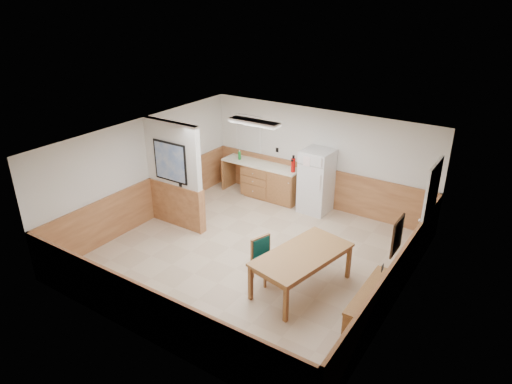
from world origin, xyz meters
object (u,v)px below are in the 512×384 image
Objects in this scene: refrigerator at (316,181)px; soap_bottle at (240,156)px; dining_table at (302,258)px; dining_bench at (371,296)px; dining_chair at (264,255)px; fire_extinguisher at (293,165)px.

refrigerator is 7.16× the size of soap_bottle.
refrigerator is 3.30m from dining_table.
dining_bench is at bearing -48.28° from refrigerator.
dining_table is at bearing 25.64° from dining_chair.
soap_bottle is (-3.54, 3.06, 0.35)m from dining_table.
dining_bench is at bearing -53.61° from fire_extinguisher.
dining_bench is 5.77m from soap_bottle.
dining_bench is 4.48m from fire_extinguisher.
refrigerator is at bearing -10.51° from fire_extinguisher.
dining_chair is (-0.77, -0.09, -0.17)m from dining_table.
dining_bench is 3.72× the size of fire_extinguisher.
dining_bench is 2.09m from dining_chair.
soap_bottle reaches higher than dining_table.
dining_table is at bearing -178.38° from dining_bench.
fire_extinguisher reaches higher than dining_bench.
dining_bench is 1.91× the size of dining_chair.
refrigerator is 3.20m from dining_chair.
fire_extinguisher reaches higher than dining_chair.
refrigerator is 3.99m from dining_bench.
dining_table reaches higher than dining_bench.
dining_table is at bearing -66.37° from refrigerator.
refrigerator is at bearing 130.55° from dining_bench.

